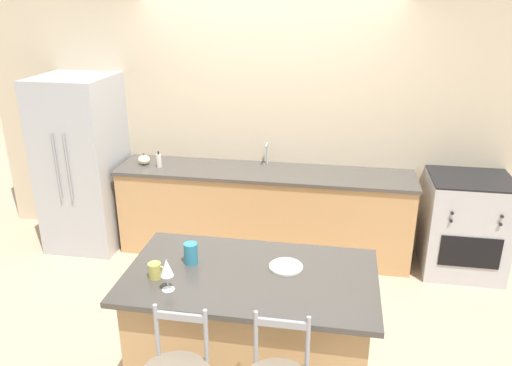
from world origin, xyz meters
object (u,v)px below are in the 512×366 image
dinner_plate (286,266)px  soap_bottle (159,161)px  wine_glass (167,268)px  tumbler_cup (191,253)px  pumpkin_decoration (144,160)px  refrigerator (84,163)px  oven_range (464,225)px  coffee_mug (155,271)px

dinner_plate → soap_bottle: 2.34m
wine_glass → tumbler_cup: (0.04, 0.31, -0.07)m
pumpkin_decoration → refrigerator: bearing=-174.3°
refrigerator → oven_range: bearing=0.8°
pumpkin_decoration → soap_bottle: size_ratio=0.73×
dinner_plate → tumbler_cup: 0.60m
dinner_plate → pumpkin_decoration: size_ratio=1.75×
oven_range → tumbler_cup: tumbler_cup is taller
refrigerator → soap_bottle: refrigerator is taller
dinner_plate → soap_bottle: size_ratio=1.28×
oven_range → soap_bottle: 3.02m
soap_bottle → tumbler_cup: bearing=-64.3°
pumpkin_decoration → coffee_mug: bearing=-66.6°
soap_bottle → dinner_plate: bearing=-50.6°
refrigerator → soap_bottle: size_ratio=10.79×
oven_range → soap_bottle: size_ratio=5.77×
dinner_plate → soap_bottle: bearing=129.4°
coffee_mug → wine_glass: bearing=-43.8°
pumpkin_decoration → soap_bottle: (0.18, -0.06, 0.02)m
oven_range → pumpkin_decoration: (-3.16, 0.01, 0.47)m
coffee_mug → soap_bottle: 2.18m
refrigerator → oven_range: refrigerator is taller
oven_range → pumpkin_decoration: size_ratio=7.88×
wine_glass → pumpkin_decoration: (-1.03, 2.22, -0.14)m
pumpkin_decoration → soap_bottle: 0.19m
wine_glass → tumbler_cup: wine_glass is taller
dinner_plate → oven_range: bearing=51.1°
soap_bottle → pumpkin_decoration: bearing=162.1°
wine_glass → soap_bottle: wine_glass is taller
pumpkin_decoration → tumbler_cup: bearing=-60.7°
wine_glass → dinner_plate: bearing=29.4°
oven_range → pumpkin_decoration: pumpkin_decoration is taller
oven_range → dinner_plate: size_ratio=4.50×
wine_glass → tumbler_cup: 0.33m
soap_bottle → coffee_mug: bearing=-70.4°
refrigerator → dinner_plate: size_ratio=8.42×
pumpkin_decoration → dinner_plate: bearing=-48.2°
dinner_plate → coffee_mug: size_ratio=1.92×
coffee_mug → tumbler_cup: bearing=51.6°
wine_glass → soap_bottle: size_ratio=1.22×
coffee_mug → tumbler_cup: 0.26m
wine_glass → pumpkin_decoration: bearing=114.9°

